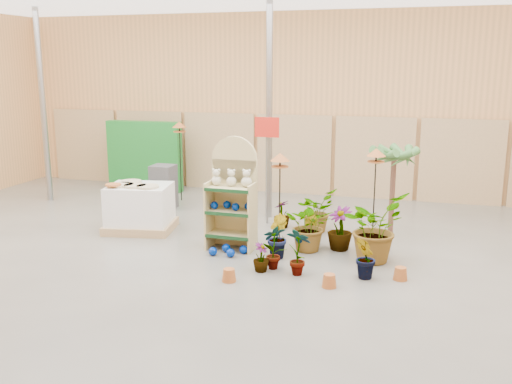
% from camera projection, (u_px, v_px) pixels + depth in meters
% --- Properties ---
extents(room, '(15.20, 12.10, 4.70)m').
position_uv_depth(room, '(229.00, 127.00, 9.43)').
color(room, '#5C5A54').
rests_on(room, ground).
extents(display_shelf, '(0.85, 0.54, 2.00)m').
position_uv_depth(display_shelf, '(233.00, 197.00, 10.14)').
color(display_shelf, tan).
rests_on(display_shelf, ground).
extents(teddy_bears, '(0.74, 0.19, 0.31)m').
position_uv_depth(teddy_bears, '(232.00, 179.00, 9.97)').
color(teddy_bears, beige).
rests_on(teddy_bears, display_shelf).
extents(gazing_balls_shelf, '(0.74, 0.25, 0.14)m').
position_uv_depth(gazing_balls_shelf, '(231.00, 206.00, 10.06)').
color(gazing_balls_shelf, '#01238D').
rests_on(gazing_balls_shelf, display_shelf).
extents(gazing_balls_floor, '(0.63, 0.39, 0.15)m').
position_uv_depth(gazing_balls_floor, '(228.00, 251.00, 9.87)').
color(gazing_balls_floor, '#01238D').
rests_on(gazing_balls_floor, ground).
extents(pallet_stack, '(1.46, 1.28, 0.96)m').
position_uv_depth(pallet_stack, '(140.00, 208.00, 11.25)').
color(pallet_stack, tan).
rests_on(pallet_stack, ground).
extents(charcoal_planters, '(0.50, 0.50, 1.00)m').
position_uv_depth(charcoal_planters, '(164.00, 187.00, 12.97)').
color(charcoal_planters, '#333335').
rests_on(charcoal_planters, ground).
extents(trellis_stock, '(2.00, 0.30, 1.80)m').
position_uv_depth(trellis_stock, '(145.00, 156.00, 14.78)').
color(trellis_stock, '#187024').
rests_on(trellis_stock, ground).
extents(offer_sign, '(0.50, 0.08, 2.20)m').
position_uv_depth(offer_sign, '(267.00, 148.00, 11.49)').
color(offer_sign, gray).
rests_on(offer_sign, ground).
extents(bird_table_front, '(0.34, 0.34, 1.73)m').
position_uv_depth(bird_table_front, '(280.00, 160.00, 9.90)').
color(bird_table_front, black).
rests_on(bird_table_front, ground).
extents(bird_table_right, '(0.34, 0.34, 1.78)m').
position_uv_depth(bird_table_right, '(376.00, 156.00, 10.06)').
color(bird_table_right, black).
rests_on(bird_table_right, ground).
extents(bird_table_back, '(0.34, 0.34, 1.91)m').
position_uv_depth(bird_table_back, '(179.00, 127.00, 13.45)').
color(bird_table_back, black).
rests_on(bird_table_back, ground).
extents(palm, '(0.70, 0.70, 1.85)m').
position_uv_depth(palm, '(394.00, 155.00, 10.59)').
color(palm, brown).
rests_on(palm, ground).
extents(potted_plant_0, '(0.47, 0.46, 0.74)m').
position_uv_depth(potted_plant_0, '(274.00, 247.00, 9.14)').
color(potted_plant_0, '#3B6E32').
rests_on(potted_plant_0, ground).
extents(potted_plant_1, '(0.46, 0.50, 0.74)m').
position_uv_depth(potted_plant_1, '(277.00, 236.00, 9.68)').
color(potted_plant_1, '#3B6E32').
rests_on(potted_plant_1, ground).
extents(potted_plant_2, '(0.94, 0.85, 0.93)m').
position_uv_depth(potted_plant_2, '(310.00, 225.00, 10.01)').
color(potted_plant_2, '#3B6E32').
rests_on(potted_plant_2, ground).
extents(potted_plant_3, '(0.61, 0.61, 0.78)m').
position_uv_depth(potted_plant_3, '(340.00, 228.00, 10.08)').
color(potted_plant_3, '#3B6E32').
rests_on(potted_plant_3, ground).
extents(potted_plant_5, '(0.40, 0.38, 0.56)m').
position_uv_depth(potted_plant_5, '(311.00, 231.00, 10.32)').
color(potted_plant_5, '#3B6E32').
rests_on(potted_plant_5, ground).
extents(potted_plant_6, '(0.86, 0.93, 0.85)m').
position_uv_depth(potted_plant_6, '(316.00, 210.00, 11.19)').
color(potted_plant_6, '#3B6E32').
rests_on(potted_plant_6, ground).
extents(potted_plant_7, '(0.30, 0.30, 0.47)m').
position_uv_depth(potted_plant_7, '(261.00, 257.00, 9.04)').
color(potted_plant_7, '#3B6E32').
rests_on(potted_plant_7, ground).
extents(potted_plant_8, '(0.48, 0.40, 0.77)m').
position_uv_depth(potted_plant_8, '(298.00, 251.00, 8.86)').
color(potted_plant_8, '#3B6E32').
rests_on(potted_plant_8, ground).
extents(potted_plant_9, '(0.38, 0.44, 0.69)m').
position_uv_depth(potted_plant_9, '(366.00, 258.00, 8.68)').
color(potted_plant_9, '#3B6E32').
rests_on(potted_plant_9, ground).
extents(potted_plant_10, '(1.28, 1.34, 1.17)m').
position_uv_depth(potted_plant_10, '(374.00, 227.00, 9.47)').
color(potted_plant_10, '#3B6E32').
rests_on(potted_plant_10, ground).
extents(potted_plant_11, '(0.43, 0.43, 0.56)m').
position_uv_depth(potted_plant_11, '(282.00, 214.00, 11.48)').
color(potted_plant_11, '#3B6E32').
rests_on(potted_plant_11, ground).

